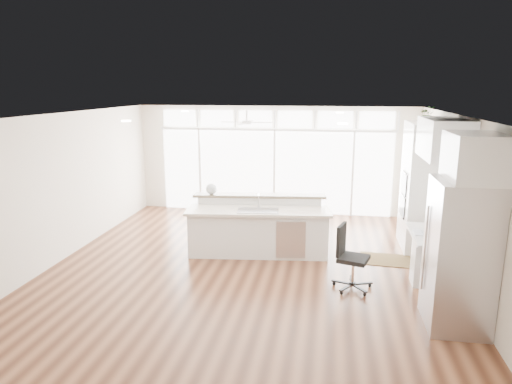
# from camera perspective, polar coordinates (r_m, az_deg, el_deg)

# --- Properties ---
(floor) EXTENTS (7.00, 8.00, 0.02)m
(floor) POSITION_cam_1_polar(r_m,az_deg,el_deg) (8.13, -1.21, -9.92)
(floor) COLOR #452415
(floor) RESTS_ON ground
(ceiling) EXTENTS (7.00, 8.00, 0.02)m
(ceiling) POSITION_cam_1_polar(r_m,az_deg,el_deg) (7.50, -1.31, 9.51)
(ceiling) COLOR white
(ceiling) RESTS_ON wall_back
(wall_back) EXTENTS (7.00, 0.04, 2.70)m
(wall_back) POSITION_cam_1_polar(r_m,az_deg,el_deg) (11.58, 2.37, 4.02)
(wall_back) COLOR beige
(wall_back) RESTS_ON floor
(wall_front) EXTENTS (7.00, 0.04, 2.70)m
(wall_front) POSITION_cam_1_polar(r_m,az_deg,el_deg) (4.06, -11.96, -13.75)
(wall_front) COLOR beige
(wall_front) RESTS_ON floor
(wall_left) EXTENTS (0.04, 8.00, 2.70)m
(wall_left) POSITION_cam_1_polar(r_m,az_deg,el_deg) (9.01, -23.70, 0.33)
(wall_left) COLOR beige
(wall_left) RESTS_ON floor
(wall_right) EXTENTS (0.04, 8.00, 2.70)m
(wall_right) POSITION_cam_1_polar(r_m,az_deg,el_deg) (7.87, 24.68, -1.48)
(wall_right) COLOR beige
(wall_right) RESTS_ON floor
(glass_wall) EXTENTS (5.80, 0.06, 2.08)m
(glass_wall) POSITION_cam_1_polar(r_m,az_deg,el_deg) (11.58, 2.32, 2.51)
(glass_wall) COLOR white
(glass_wall) RESTS_ON wall_back
(transom_row) EXTENTS (5.90, 0.06, 0.40)m
(transom_row) POSITION_cam_1_polar(r_m,az_deg,el_deg) (11.41, 2.38, 9.09)
(transom_row) COLOR white
(transom_row) RESTS_ON wall_back
(desk_window) EXTENTS (0.04, 0.85, 0.85)m
(desk_window) POSITION_cam_1_polar(r_m,az_deg,el_deg) (8.10, 24.00, 0.42)
(desk_window) COLOR white
(desk_window) RESTS_ON wall_right
(ceiling_fan) EXTENTS (1.16, 1.16, 0.32)m
(ceiling_fan) POSITION_cam_1_polar(r_m,az_deg,el_deg) (10.35, -1.17, 9.26)
(ceiling_fan) COLOR silver
(ceiling_fan) RESTS_ON ceiling
(recessed_lights) EXTENTS (3.40, 3.00, 0.02)m
(recessed_lights) POSITION_cam_1_polar(r_m,az_deg,el_deg) (7.70, -1.03, 9.45)
(recessed_lights) COLOR white
(recessed_lights) RESTS_ON ceiling
(oven_cabinet) EXTENTS (0.64, 1.20, 2.50)m
(oven_cabinet) POSITION_cam_1_polar(r_m,az_deg,el_deg) (9.53, 19.95, 0.67)
(oven_cabinet) COLOR white
(oven_cabinet) RESTS_ON floor
(desk_nook) EXTENTS (0.72, 1.30, 0.76)m
(desk_nook) POSITION_cam_1_polar(r_m,az_deg,el_deg) (8.33, 21.05, -7.36)
(desk_nook) COLOR white
(desk_nook) RESTS_ON floor
(upper_cabinets) EXTENTS (0.64, 1.30, 0.64)m
(upper_cabinets) POSITION_cam_1_polar(r_m,az_deg,el_deg) (7.91, 22.49, 6.17)
(upper_cabinets) COLOR white
(upper_cabinets) RESTS_ON wall_right
(refrigerator) EXTENTS (0.76, 0.90, 2.00)m
(refrigerator) POSITION_cam_1_polar(r_m,az_deg,el_deg) (6.62, 24.12, -7.21)
(refrigerator) COLOR #B9B8BD
(refrigerator) RESTS_ON floor
(fridge_cabinet) EXTENTS (0.64, 0.90, 0.60)m
(fridge_cabinet) POSITION_cam_1_polar(r_m,az_deg,el_deg) (6.33, 25.73, 3.94)
(fridge_cabinet) COLOR white
(fridge_cabinet) RESTS_ON wall_right
(framed_photos) EXTENTS (0.06, 0.22, 0.80)m
(framed_photos) POSITION_cam_1_polar(r_m,az_deg,el_deg) (8.72, 22.92, 0.34)
(framed_photos) COLOR black
(framed_photos) RESTS_ON wall_right
(kitchen_island) EXTENTS (2.82, 1.32, 1.08)m
(kitchen_island) POSITION_cam_1_polar(r_m,az_deg,el_deg) (8.74, 0.29, -4.39)
(kitchen_island) COLOR white
(kitchen_island) RESTS_ON floor
(rug) EXTENTS (0.97, 0.74, 0.01)m
(rug) POSITION_cam_1_polar(r_m,az_deg,el_deg) (8.94, 15.84, -8.13)
(rug) COLOR #362511
(rug) RESTS_ON floor
(office_chair) EXTENTS (0.66, 0.63, 1.04)m
(office_chair) POSITION_cam_1_polar(r_m,az_deg,el_deg) (7.43, 12.10, -8.09)
(office_chair) COLOR black
(office_chair) RESTS_ON floor
(fishbowl) EXTENTS (0.26, 0.26, 0.22)m
(fishbowl) POSITION_cam_1_polar(r_m,az_deg,el_deg) (9.05, -5.60, 0.41)
(fishbowl) COLOR silver
(fishbowl) RESTS_ON kitchen_island
(monitor) EXTENTS (0.09, 0.48, 0.40)m
(monitor) POSITION_cam_1_polar(r_m,az_deg,el_deg) (8.14, 20.83, -3.52)
(monitor) COLOR black
(monitor) RESTS_ON desk_nook
(keyboard) EXTENTS (0.13, 0.35, 0.02)m
(keyboard) POSITION_cam_1_polar(r_m,az_deg,el_deg) (8.16, 19.55, -4.78)
(keyboard) COLOR white
(keyboard) RESTS_ON desk_nook
(potted_plant) EXTENTS (0.30, 0.33, 0.24)m
(potted_plant) POSITION_cam_1_polar(r_m,az_deg,el_deg) (9.35, 20.61, 8.90)
(potted_plant) COLOR #2D5B27
(potted_plant) RESTS_ON oven_cabinet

